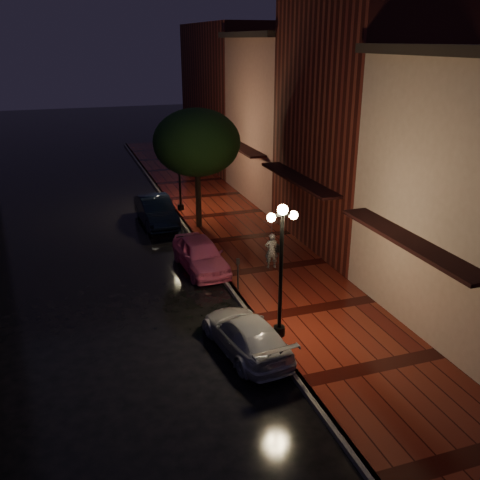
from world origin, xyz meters
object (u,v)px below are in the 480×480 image
object	(u,v)px
pink_car	(201,254)
silver_car	(246,335)
street_tree	(197,145)
navy_car	(156,211)
woman_with_umbrella	(272,236)
streetlamp_far	(179,166)
parking_meter	(238,271)
streetlamp_near	(281,264)

from	to	relation	value
pink_car	silver_car	xyz separation A→B (m)	(-0.27, -6.43, -0.09)
silver_car	pink_car	bearing A→B (deg)	-99.41
street_tree	navy_car	bearing A→B (deg)	142.41
street_tree	woman_with_umbrella	world-z (taller)	street_tree
streetlamp_far	silver_car	size ratio (longest dim) A/B	1.08
streetlamp_far	parking_meter	bearing A→B (deg)	-91.09
streetlamp_near	parking_meter	distance (m)	3.89
silver_car	parking_meter	size ratio (longest dim) A/B	3.18
pink_car	parking_meter	distance (m)	2.72
parking_meter	woman_with_umbrella	bearing A→B (deg)	42.52
navy_car	silver_car	bearing A→B (deg)	-90.72
streetlamp_near	parking_meter	size ratio (longest dim) A/B	3.43
streetlamp_far	street_tree	xyz separation A→B (m)	(0.26, -3.01, 1.64)
navy_car	pink_car	bearing A→B (deg)	-86.44
streetlamp_near	street_tree	world-z (taller)	street_tree
streetlamp_near	woman_with_umbrella	distance (m)	5.45
pink_car	navy_car	xyz separation A→B (m)	(-0.68, 6.34, 0.04)
streetlamp_near	streetlamp_far	distance (m)	14.00
silver_car	woman_with_umbrella	xyz separation A→B (m)	(2.98, 5.38, 0.94)
streetlamp_near	navy_car	size ratio (longest dim) A/B	1.00
streetlamp_far	silver_car	xyz separation A→B (m)	(-1.22, -14.33, -2.02)
street_tree	streetlamp_far	bearing A→B (deg)	94.91
pink_car	silver_car	world-z (taller)	pink_car
street_tree	navy_car	xyz separation A→B (m)	(-1.88, 1.45, -3.53)
pink_car	woman_with_umbrella	xyz separation A→B (m)	(2.70, -1.06, 0.85)
street_tree	navy_car	size ratio (longest dim) A/B	1.34
street_tree	pink_car	world-z (taller)	street_tree
street_tree	woman_with_umbrella	xyz separation A→B (m)	(1.50, -5.95, -2.73)
woman_with_umbrella	silver_car	bearing A→B (deg)	73.11
streetlamp_near	streetlamp_far	xyz separation A→B (m)	(0.00, 14.00, 0.00)
streetlamp_far	navy_car	bearing A→B (deg)	-136.23
streetlamp_far	navy_car	size ratio (longest dim) A/B	1.00
streetlamp_far	street_tree	distance (m)	3.44
pink_car	silver_car	distance (m)	6.44
navy_car	parking_meter	bearing A→B (deg)	-83.47
streetlamp_far	pink_car	distance (m)	8.18
streetlamp_near	silver_car	bearing A→B (deg)	-164.94
streetlamp_near	streetlamp_far	size ratio (longest dim) A/B	1.00
streetlamp_near	navy_car	distance (m)	12.69
navy_car	parking_meter	world-z (taller)	navy_car
streetlamp_far	woman_with_umbrella	bearing A→B (deg)	-78.91
pink_car	woman_with_umbrella	world-z (taller)	woman_with_umbrella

